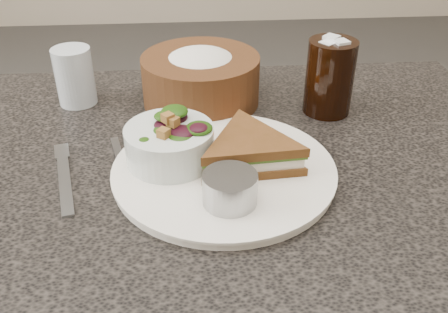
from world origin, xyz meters
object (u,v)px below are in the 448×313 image
Objects in this scene: dinner_plate at (224,171)px; cola_glass at (330,74)px; dressing_ramekin at (230,189)px; bread_basket at (201,72)px; salad_bowl at (169,138)px; sandwich at (250,151)px; water_glass at (75,76)px.

dinner_plate is 0.27m from cola_glass.
dressing_ramekin is 0.50× the size of cola_glass.
dinner_plate is 0.23m from bread_basket.
dressing_ramekin is at bearing -53.63° from salad_bowl.
dinner_plate is 1.85× the size of sandwich.
bread_basket reaches higher than salad_bowl.
dinner_plate is 2.47× the size of salad_bowl.
salad_bowl is 0.30m from cola_glass.
sandwich is 0.23m from cola_glass.
salad_bowl is at bearing -103.74° from bread_basket.
bread_basket is at bearing 166.66° from cola_glass.
dressing_ramekin is at bearing -117.02° from sandwich.
dressing_ramekin is (0.07, -0.10, -0.02)m from salad_bowl.
cola_glass reaches higher than water_glass.
cola_glass is (0.26, 0.16, 0.02)m from salad_bowl.
bread_basket is (-0.02, 0.31, 0.02)m from dressing_ramekin.
cola_glass is 0.43m from water_glass.
salad_bowl is at bearing -53.06° from water_glass.
dressing_ramekin is (0.00, -0.08, 0.03)m from dinner_plate.
water_glass is at bearing 171.43° from cola_glass.
salad_bowl is 0.27m from water_glass.
cola_glass is at bearing 30.81° from salad_bowl.
dinner_plate is 0.08m from dressing_ramekin.
dressing_ramekin is (-0.03, -0.08, -0.00)m from sandwich.
bread_basket is at bearing -3.80° from water_glass.
cola_glass is (0.21, -0.05, 0.01)m from bread_basket.
water_glass reaches higher than salad_bowl.
sandwich is (0.04, 0.00, 0.03)m from dinner_plate.
sandwich is at bearing -131.15° from cola_glass.
salad_bowl is at bearing 165.44° from sandwich.
bread_basket is at bearing 76.26° from salad_bowl.
sandwich is at bearing 5.11° from dinner_plate.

